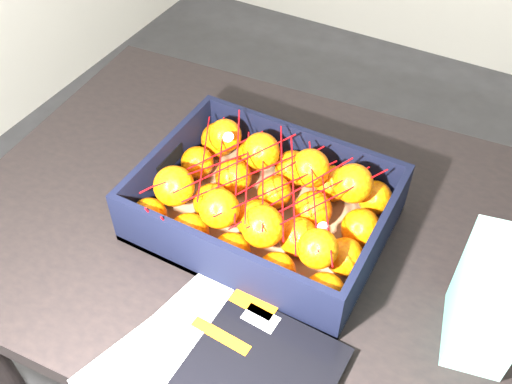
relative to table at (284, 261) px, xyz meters
The scene contains 6 objects.
table is the anchor object (origin of this frame).
magazine_stack 0.33m from the table, 84.33° to the right, with size 0.35×0.34×0.02m.
produce_crate 0.14m from the table, 165.41° to the right, with size 0.42×0.32×0.11m.
clementine_heap 0.17m from the table, 165.10° to the right, with size 0.40×0.30×0.12m.
mesh_net 0.22m from the table, 156.39° to the right, with size 0.35×0.28×0.10m.
retail_carton 0.41m from the table, ahead, with size 0.09×0.13×0.20m, color silver.
Camera 1 is at (0.05, -0.81, 1.55)m, focal length 40.50 mm.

